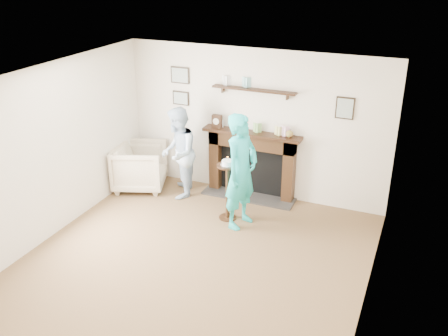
{
  "coord_description": "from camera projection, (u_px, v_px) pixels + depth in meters",
  "views": [
    {
      "loc": [
        2.6,
        -4.93,
        3.9
      ],
      "look_at": [
        0.13,
        0.9,
        1.12
      ],
      "focal_mm": 40.0,
      "sensor_mm": 36.0,
      "label": 1
    }
  ],
  "objects": [
    {
      "name": "armchair",
      "position": [
        142.0,
        187.0,
        8.93
      ],
      "size": [
        1.12,
        1.11,
        0.8
      ],
      "primitive_type": "imported",
      "rotation": [
        0.0,
        0.0,
        1.93
      ],
      "color": "#BCAE8C",
      "rests_on": "ground"
    },
    {
      "name": "ground",
      "position": [
        189.0,
        268.0,
        6.65
      ],
      "size": [
        5.0,
        5.0,
        0.0
      ],
      "primitive_type": "plane",
      "color": "brown",
      "rests_on": "ground"
    },
    {
      "name": "woman",
      "position": [
        240.0,
        224.0,
        7.73
      ],
      "size": [
        0.56,
        0.73,
        1.78
      ],
      "primitive_type": "imported",
      "rotation": [
        0.0,
        0.0,
        1.34
      ],
      "color": "teal",
      "rests_on": "ground"
    },
    {
      "name": "room_shell",
      "position": [
        209.0,
        138.0,
        6.58
      ],
      "size": [
        4.54,
        5.02,
        2.52
      ],
      "color": "silver",
      "rests_on": "ground"
    },
    {
      "name": "man",
      "position": [
        180.0,
        195.0,
        8.65
      ],
      "size": [
        0.82,
        0.92,
        1.56
      ],
      "primitive_type": "imported",
      "rotation": [
        0.0,
        0.0,
        -1.2
      ],
      "color": "silver",
      "rests_on": "ground"
    },
    {
      "name": "pedestal_table",
      "position": [
        228.0,
        181.0,
        7.64
      ],
      "size": [
        0.33,
        0.33,
        1.05
      ],
      "color": "black",
      "rests_on": "ground"
    }
  ]
}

